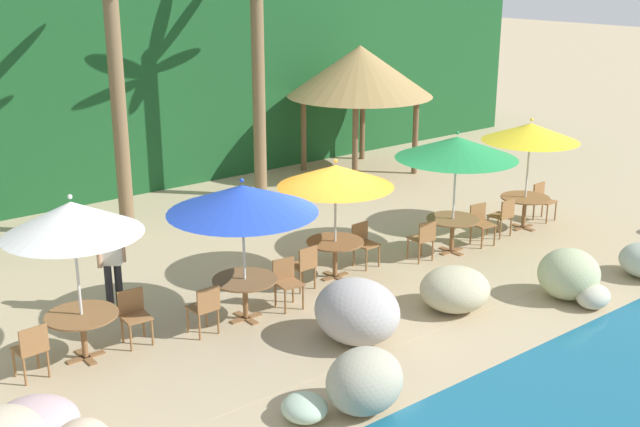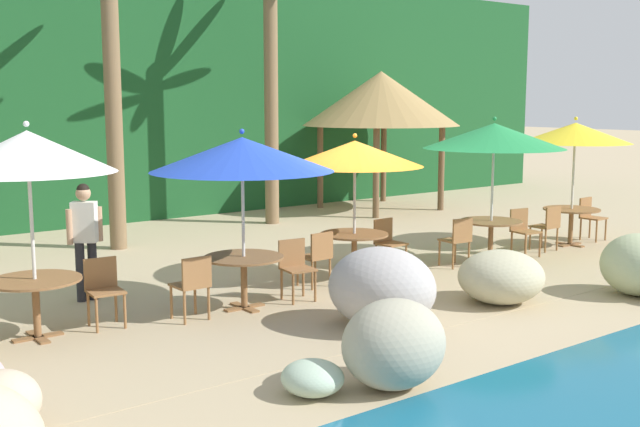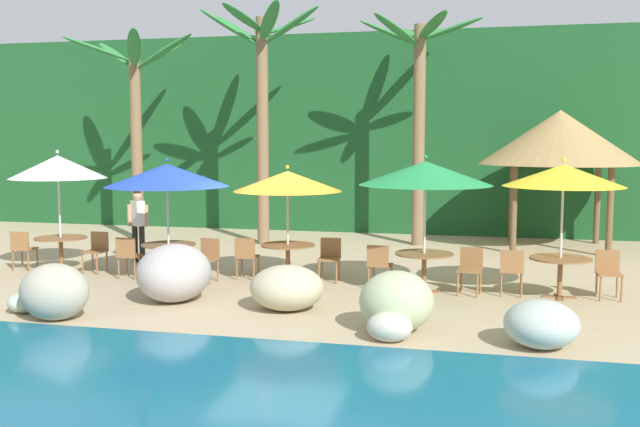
{
  "view_description": "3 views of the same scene",
  "coord_description": "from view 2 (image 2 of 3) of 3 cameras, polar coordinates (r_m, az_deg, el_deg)",
  "views": [
    {
      "loc": [
        -9.05,
        -10.78,
        5.85
      ],
      "look_at": [
        -0.15,
        0.36,
        1.31
      ],
      "focal_mm": 44.9,
      "sensor_mm": 36.0,
      "label": 1
    },
    {
      "loc": [
        -7.69,
        -9.17,
        2.87
      ],
      "look_at": [
        -0.56,
        0.26,
        1.12
      ],
      "focal_mm": 43.24,
      "sensor_mm": 36.0,
      "label": 2
    },
    {
      "loc": [
        4.15,
        -13.81,
        2.93
      ],
      "look_at": [
        0.76,
        0.36,
        1.37
      ],
      "focal_mm": 40.86,
      "sensor_mm": 36.0,
      "label": 3
    }
  ],
  "objects": [
    {
      "name": "umbrella_green",
      "position": [
        13.89,
        12.76,
        5.62
      ],
      "size": [
        2.49,
        2.49,
        2.58
      ],
      "color": "silver",
      "rests_on": "ground"
    },
    {
      "name": "umbrella_white",
      "position": [
        9.67,
        -20.82,
        4.29
      ],
      "size": [
        2.05,
        2.05,
        2.63
      ],
      "color": "silver",
      "rests_on": "ground"
    },
    {
      "name": "dining_table_green",
      "position": [
        14.06,
        12.54,
        -1.01
      ],
      "size": [
        1.1,
        1.1,
        0.74
      ],
      "color": "brown",
      "rests_on": "ground"
    },
    {
      "name": "umbrella_orange",
      "position": [
        12.25,
        2.59,
        4.45
      ],
      "size": [
        2.19,
        2.19,
        2.34
      ],
      "color": "silver",
      "rests_on": "ground"
    },
    {
      "name": "chair_white_seaward",
      "position": [
        10.22,
        -15.73,
        -5.23
      ],
      "size": [
        0.45,
        0.46,
        0.87
      ],
      "color": "olive",
      "rests_on": "ground"
    },
    {
      "name": "chair_blue_seaward",
      "position": [
        11.13,
        -1.84,
        -3.81
      ],
      "size": [
        0.47,
        0.48,
        0.87
      ],
      "color": "olive",
      "rests_on": "ground"
    },
    {
      "name": "palapa_hut",
      "position": [
        20.29,
        4.53,
        8.43
      ],
      "size": [
        4.1,
        4.1,
        3.6
      ],
      "color": "brown",
      "rests_on": "ground"
    },
    {
      "name": "foliage_backdrop",
      "position": [
        19.73,
        -14.35,
        8.54
      ],
      "size": [
        28.0,
        2.4,
        6.0
      ],
      "color": "#194C23",
      "rests_on": "ground"
    },
    {
      "name": "umbrella_yellow",
      "position": [
        15.87,
        18.37,
        5.67
      ],
      "size": [
        2.14,
        2.14,
        2.54
      ],
      "color": "silver",
      "rests_on": "ground"
    },
    {
      "name": "dining_table_white",
      "position": [
        9.91,
        -20.32,
        -5.27
      ],
      "size": [
        1.1,
        1.1,
        0.74
      ],
      "color": "brown",
      "rests_on": "ground"
    },
    {
      "name": "chair_orange_inland",
      "position": [
        11.83,
        -0.19,
        -3.07
      ],
      "size": [
        0.44,
        0.45,
        0.87
      ],
      "color": "olive",
      "rests_on": "ground"
    },
    {
      "name": "ground_plane",
      "position": [
        12.31,
        2.8,
        -5.08
      ],
      "size": [
        120.0,
        120.0,
        0.0
      ],
      "primitive_type": "plane",
      "color": "tan"
    },
    {
      "name": "chair_blue_inland",
      "position": [
        10.18,
        -9.39,
        -5.08
      ],
      "size": [
        0.43,
        0.44,
        0.87
      ],
      "color": "olive",
      "rests_on": "ground"
    },
    {
      "name": "chair_green_inland",
      "position": [
        13.44,
        10.18,
        -1.81
      ],
      "size": [
        0.46,
        0.47,
        0.87
      ],
      "color": "olive",
      "rests_on": "ground"
    },
    {
      "name": "dining_table_orange",
      "position": [
        12.43,
        2.55,
        -2.04
      ],
      "size": [
        1.1,
        1.1,
        0.74
      ],
      "color": "brown",
      "rests_on": "ground"
    },
    {
      "name": "palm_tree_third",
      "position": [
        17.9,
        -3.72,
        12.27
      ],
      "size": [
        3.27,
        3.15,
        6.03
      ],
      "color": "brown",
      "rests_on": "ground"
    },
    {
      "name": "rock_seawall",
      "position": [
        8.45,
        -0.46,
        -8.58
      ],
      "size": [
        16.8,
        3.07,
        1.03
      ],
      "color": "#C9C58C",
      "rests_on": "ground"
    },
    {
      "name": "palm_tree_second",
      "position": [
        15.3,
        -15.32,
        13.6
      ],
      "size": [
        3.31,
        3.38,
        6.29
      ],
      "color": "brown",
      "rests_on": "ground"
    },
    {
      "name": "terrace_deck",
      "position": [
        12.31,
        2.8,
        -5.06
      ],
      "size": [
        18.0,
        5.2,
        0.01
      ],
      "color": "tan",
      "rests_on": "ground"
    },
    {
      "name": "chair_yellow_seaward",
      "position": [
        16.8,
        19.34,
        -0.12
      ],
      "size": [
        0.45,
        0.45,
        0.87
      ],
      "color": "olive",
      "rests_on": "ground"
    },
    {
      "name": "umbrella_blue",
      "position": [
        10.45,
        -5.78,
        4.38
      ],
      "size": [
        2.5,
        2.5,
        2.49
      ],
      "color": "silver",
      "rests_on": "ground"
    },
    {
      "name": "dining_table_yellow",
      "position": [
        16.01,
        18.1,
        -0.09
      ],
      "size": [
        1.1,
        1.1,
        0.74
      ],
      "color": "brown",
      "rests_on": "ground"
    },
    {
      "name": "chair_green_seaward",
      "position": [
        14.71,
        14.77,
        -1.07
      ],
      "size": [
        0.48,
        0.48,
        0.87
      ],
      "color": "olive",
      "rests_on": "ground"
    },
    {
      "name": "waiter_in_white",
      "position": [
        11.47,
        -17.0,
        -1.41
      ],
      "size": [
        0.52,
        0.36,
        1.7
      ],
      "color": "#232328",
      "rests_on": "ground"
    },
    {
      "name": "dining_table_blue",
      "position": [
        10.67,
        -5.66,
        -3.83
      ],
      "size": [
        1.1,
        1.1,
        0.74
      ],
      "color": "brown",
      "rests_on": "ground"
    },
    {
      "name": "chair_orange_seaward",
      "position": [
        13.09,
        5.02,
        -1.98
      ],
      "size": [
        0.44,
        0.45,
        0.87
      ],
      "color": "olive",
      "rests_on": "ground"
    },
    {
      "name": "chair_yellow_inland",
      "position": [
        15.29,
        16.53,
        -0.79
      ],
      "size": [
        0.42,
        0.43,
        0.87
      ],
      "color": "olive",
      "rests_on": "ground"
    }
  ]
}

